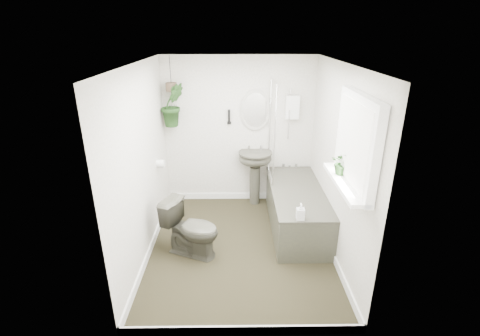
{
  "coord_description": "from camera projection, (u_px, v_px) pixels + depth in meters",
  "views": [
    {
      "loc": [
        -0.05,
        -3.81,
        2.65
      ],
      "look_at": [
        0.0,
        0.15,
        1.05
      ],
      "focal_mm": 26.0,
      "sensor_mm": 36.0,
      "label": 1
    }
  ],
  "objects": [
    {
      "name": "toilet",
      "position": [
        192.0,
        228.0,
        4.28
      ],
      "size": [
        0.8,
        0.64,
        0.71
      ],
      "primitive_type": "imported",
      "rotation": [
        0.0,
        0.0,
        1.17
      ],
      "color": "#3C3B31",
      "rests_on": "floor"
    },
    {
      "name": "window_blinds",
      "position": [
        352.0,
        142.0,
        3.27
      ],
      "size": [
        0.01,
        0.86,
        0.76
      ],
      "primitive_type": "cube",
      "color": "white",
      "rests_on": "wall_right"
    },
    {
      "name": "floor",
      "position": [
        240.0,
        248.0,
        4.53
      ],
      "size": [
        2.3,
        2.8,
        0.02
      ],
      "primitive_type": "cube",
      "color": "black",
      "rests_on": "ground"
    },
    {
      "name": "bath_screen",
      "position": [
        272.0,
        131.0,
        4.97
      ],
      "size": [
        0.04,
        0.72,
        1.4
      ],
      "primitive_type": null,
      "color": "silver",
      "rests_on": "bathtub"
    },
    {
      "name": "wall_front",
      "position": [
        242.0,
        229.0,
        2.79
      ],
      "size": [
        2.3,
        0.02,
        2.3
      ],
      "primitive_type": "cube",
      "color": "silver",
      "rests_on": "ground"
    },
    {
      "name": "hanging_pot",
      "position": [
        171.0,
        87.0,
        4.97
      ],
      "size": [
        0.16,
        0.16,
        0.12
      ],
      "primitive_type": "cylinder",
      "color": "brown",
      "rests_on": "ceiling"
    },
    {
      "name": "skirting",
      "position": [
        240.0,
        244.0,
        4.51
      ],
      "size": [
        2.3,
        2.8,
        0.1
      ],
      "primitive_type": "cube",
      "color": "white",
      "rests_on": "floor"
    },
    {
      "name": "bathtub",
      "position": [
        296.0,
        208.0,
        4.89
      ],
      "size": [
        0.72,
        1.72,
        0.58
      ],
      "primitive_type": null,
      "color": "#3C3B31",
      "rests_on": "floor"
    },
    {
      "name": "oval_mirror",
      "position": [
        256.0,
        110.0,
        5.24
      ],
      "size": [
        0.46,
        0.03,
        0.62
      ],
      "primitive_type": "ellipsoid",
      "color": "#B2AFA1",
      "rests_on": "wall_back"
    },
    {
      "name": "ceiling",
      "position": [
        240.0,
        63.0,
        3.66
      ],
      "size": [
        2.3,
        2.8,
        0.02
      ],
      "primitive_type": "cube",
      "color": "white",
      "rests_on": "ground"
    },
    {
      "name": "wall_back",
      "position": [
        239.0,
        132.0,
        5.4
      ],
      "size": [
        2.3,
        0.02,
        2.3
      ],
      "primitive_type": "cube",
      "color": "silver",
      "rests_on": "ground"
    },
    {
      "name": "shower_box",
      "position": [
        292.0,
        107.0,
        5.2
      ],
      "size": [
        0.2,
        0.1,
        0.35
      ],
      "primitive_type": "cube",
      "color": "white",
      "rests_on": "wall_back"
    },
    {
      "name": "sill_plant",
      "position": [
        343.0,
        163.0,
        3.53
      ],
      "size": [
        0.27,
        0.25,
        0.25
      ],
      "primitive_type": "imported",
      "rotation": [
        0.0,
        0.0,
        -0.33
      ],
      "color": "black",
      "rests_on": "window_sill"
    },
    {
      "name": "wall_sconce",
      "position": [
        229.0,
        117.0,
        5.26
      ],
      "size": [
        0.04,
        0.04,
        0.22
      ],
      "primitive_type": "cylinder",
      "color": "black",
      "rests_on": "wall_back"
    },
    {
      "name": "hanging_plant",
      "position": [
        173.0,
        105.0,
        5.07
      ],
      "size": [
        0.44,
        0.41,
        0.64
      ],
      "primitive_type": "imported",
      "rotation": [
        0.0,
        0.0,
        0.47
      ],
      "color": "black",
      "rests_on": "ceiling"
    },
    {
      "name": "wall_right",
      "position": [
        338.0,
        164.0,
        4.11
      ],
      "size": [
        0.02,
        2.8,
        2.3
      ],
      "primitive_type": "cube",
      "color": "silver",
      "rests_on": "ground"
    },
    {
      "name": "window_sill",
      "position": [
        344.0,
        183.0,
        3.43
      ],
      "size": [
        0.18,
        1.0,
        0.04
      ],
      "primitive_type": "cube",
      "color": "white",
      "rests_on": "wall_right"
    },
    {
      "name": "toilet_roll_holder",
      "position": [
        160.0,
        164.0,
        4.82
      ],
      "size": [
        0.11,
        0.11,
        0.11
      ],
      "primitive_type": "cylinder",
      "rotation": [
        0.0,
        1.57,
        0.0
      ],
      "color": "white",
      "rests_on": "wall_left"
    },
    {
      "name": "soap_bottle",
      "position": [
        301.0,
        211.0,
        4.01
      ],
      "size": [
        0.1,
        0.1,
        0.2
      ],
      "primitive_type": "imported",
      "rotation": [
        0.0,
        0.0,
        -0.04
      ],
      "color": "black",
      "rests_on": "bathtub"
    },
    {
      "name": "pedestal_sink",
      "position": [
        255.0,
        178.0,
        5.51
      ],
      "size": [
        0.56,
        0.5,
        0.88
      ],
      "primitive_type": null,
      "rotation": [
        0.0,
        0.0,
        0.11
      ],
      "color": "#3C3B31",
      "rests_on": "floor"
    },
    {
      "name": "wall_left",
      "position": [
        142.0,
        165.0,
        4.08
      ],
      "size": [
        0.02,
        2.8,
        2.3
      ],
      "primitive_type": "cube",
      "color": "silver",
      "rests_on": "ground"
    },
    {
      "name": "window_recess",
      "position": [
        357.0,
        142.0,
        3.27
      ],
      "size": [
        0.08,
        1.0,
        0.9
      ],
      "primitive_type": "cube",
      "color": "white",
      "rests_on": "wall_right"
    }
  ]
}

